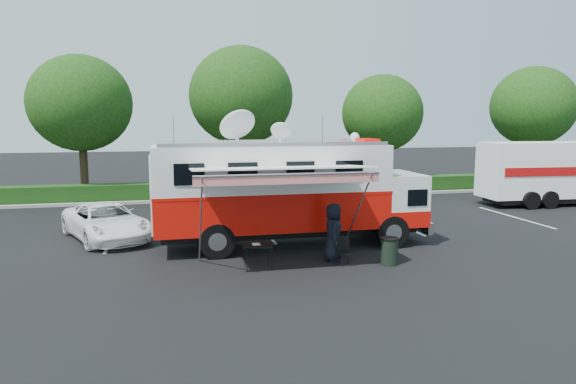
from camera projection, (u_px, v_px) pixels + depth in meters
name	position (u px, v px, depth m)	size (l,w,h in m)	color
ground_plane	(291.00, 245.00, 18.71)	(120.00, 120.00, 0.00)	black
back_border	(261.00, 112.00, 30.72)	(60.00, 6.14, 8.87)	#9E998E
stall_lines	(263.00, 229.00, 21.49)	(24.12, 5.50, 0.01)	silver
command_truck	(289.00, 191.00, 18.41)	(9.79, 2.69, 4.70)	black
awning	(281.00, 171.00, 15.38)	(5.34, 2.75, 3.22)	white
white_suv	(107.00, 239.00, 19.65)	(2.29, 4.97, 1.38)	white
person	(333.00, 260.00, 16.71)	(0.92, 0.60, 1.88)	black
folding_table	(258.00, 246.00, 15.63)	(1.05, 0.86, 0.78)	black
folding_chair	(344.00, 249.00, 16.19)	(0.47, 0.50, 0.83)	black
trash_bin	(389.00, 251.00, 16.19)	(0.58, 0.58, 0.86)	black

